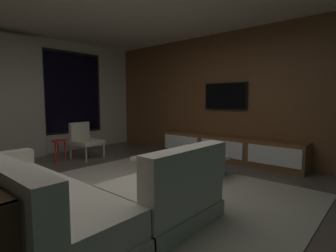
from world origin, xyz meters
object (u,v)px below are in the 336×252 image
at_px(media_console, 228,149).
at_px(mounted_tv, 225,96).
at_px(sectional_couch, 67,200).
at_px(coffee_table, 181,166).
at_px(book_stack_on_coffee_table, 188,154).
at_px(accent_chair_near_window, 84,138).
at_px(side_stool, 60,144).

distance_m(media_console, mounted_tv, 1.13).
height_order(sectional_couch, coffee_table, sectional_couch).
relative_size(sectional_couch, mounted_tv, 2.55).
distance_m(sectional_couch, coffee_table, 2.06).
relative_size(sectional_couch, book_stack_on_coffee_table, 8.58).
distance_m(coffee_table, accent_chair_near_window, 2.50).
distance_m(book_stack_on_coffee_table, mounted_tv, 2.03).
bearing_deg(side_stool, accent_chair_near_window, -3.23).
bearing_deg(book_stack_on_coffee_table, side_stool, 106.46).
xyz_separation_m(coffee_table, mounted_tv, (1.75, 0.19, 1.16)).
distance_m(sectional_couch, media_console, 3.63).
bearing_deg(sectional_couch, book_stack_on_coffee_table, 1.35).
relative_size(accent_chair_near_window, side_stool, 1.70).
height_order(coffee_table, accent_chair_near_window, accent_chair_near_window).
xyz_separation_m(coffee_table, media_console, (1.57, -0.01, 0.06)).
bearing_deg(sectional_couch, media_console, 2.92).
xyz_separation_m(coffee_table, side_stool, (-0.80, 2.50, 0.19)).
bearing_deg(media_console, book_stack_on_coffee_table, -175.07).
bearing_deg(book_stack_on_coffee_table, media_console, 4.93).
xyz_separation_m(accent_chair_near_window, media_console, (1.84, -2.48, -0.18)).
bearing_deg(mounted_tv, coffee_table, -173.88).
height_order(sectional_couch, media_console, sectional_couch).
relative_size(accent_chair_near_window, mounted_tv, 0.80).
xyz_separation_m(sectional_couch, accent_chair_near_window, (1.79, 2.66, 0.14)).
xyz_separation_m(coffee_table, book_stack_on_coffee_table, (-0.02, -0.15, 0.23)).
xyz_separation_m(sectional_couch, mounted_tv, (3.80, 0.38, 1.06)).
bearing_deg(book_stack_on_coffee_table, accent_chair_near_window, 95.38).
bearing_deg(mounted_tv, accent_chair_near_window, 131.47).
xyz_separation_m(media_console, mounted_tv, (0.18, 0.20, 1.10)).
relative_size(media_console, mounted_tv, 3.17).
relative_size(sectional_couch, media_console, 0.81).
relative_size(coffee_table, side_stool, 2.52).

